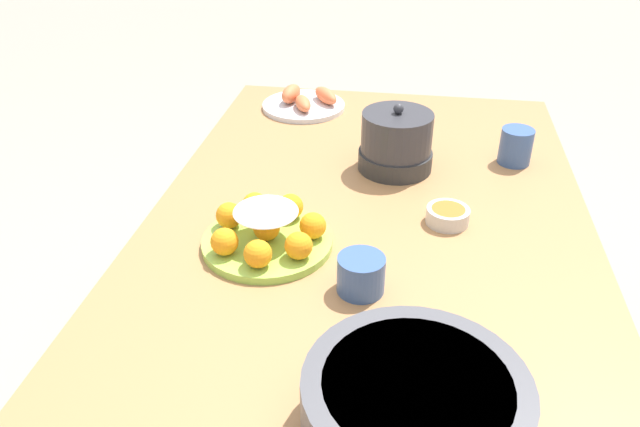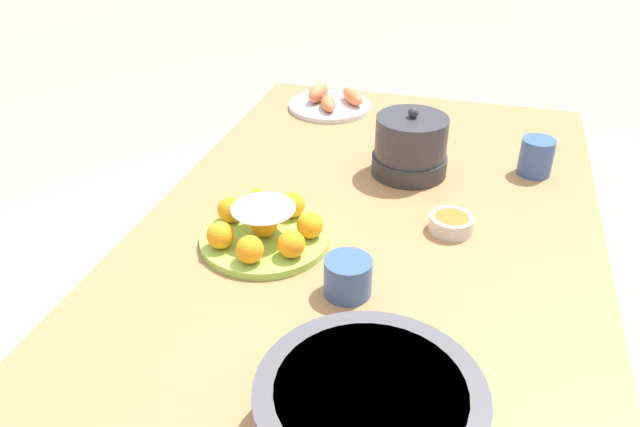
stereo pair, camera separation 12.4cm
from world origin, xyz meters
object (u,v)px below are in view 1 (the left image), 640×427
(seafood_platter, at_px, (305,102))
(cake_plate, at_px, (267,232))
(serving_bowl, at_px, (415,407))
(cup_near, at_px, (361,274))
(warming_pot, at_px, (396,142))
(sauce_bowl, at_px, (448,215))
(dining_table, at_px, (367,249))
(cup_far, at_px, (516,146))

(seafood_platter, bearing_deg, cake_plate, 4.35)
(seafood_platter, bearing_deg, serving_bowl, 17.20)
(cup_near, height_order, warming_pot, warming_pot)
(serving_bowl, height_order, warming_pot, warming_pot)
(seafood_platter, xyz_separation_m, warming_pot, (0.34, 0.28, 0.05))
(cake_plate, distance_m, serving_bowl, 0.50)
(serving_bowl, xyz_separation_m, seafood_platter, (-1.12, -0.35, -0.03))
(cake_plate, xyz_separation_m, cup_near, (0.11, 0.19, 0.00))
(sauce_bowl, bearing_deg, warming_pot, -151.94)
(serving_bowl, bearing_deg, dining_table, -168.97)
(serving_bowl, relative_size, seafood_platter, 1.24)
(dining_table, height_order, cake_plate, cake_plate)
(cup_far, bearing_deg, seafood_platter, -115.21)
(sauce_bowl, relative_size, cup_near, 1.06)
(dining_table, distance_m, seafood_platter, 0.63)
(serving_bowl, distance_m, seafood_platter, 1.18)
(cake_plate, xyz_separation_m, warming_pot, (-0.37, 0.23, 0.04))
(serving_bowl, bearing_deg, cake_plate, -144.43)
(cup_near, height_order, cup_far, cup_far)
(cake_plate, bearing_deg, dining_table, 126.75)
(cake_plate, height_order, cup_far, same)
(cake_plate, bearing_deg, warming_pot, 148.38)
(cake_plate, distance_m, cup_near, 0.22)
(cake_plate, xyz_separation_m, seafood_platter, (-0.71, -0.05, -0.01))
(sauce_bowl, height_order, cup_near, cup_near)
(serving_bowl, xyz_separation_m, sauce_bowl, (-0.55, 0.06, -0.03))
(dining_table, bearing_deg, warming_pot, 169.90)
(sauce_bowl, height_order, cup_far, cup_far)
(sauce_bowl, bearing_deg, seafood_platter, -144.79)
(warming_pot, bearing_deg, cup_far, 104.89)
(dining_table, distance_m, cup_far, 0.47)
(serving_bowl, distance_m, cup_far, 0.88)
(dining_table, bearing_deg, cup_near, 1.71)
(seafood_platter, relative_size, warming_pot, 1.36)
(seafood_platter, relative_size, cup_near, 2.86)
(cake_plate, bearing_deg, cup_far, 130.94)
(dining_table, xyz_separation_m, warming_pot, (-0.23, 0.04, 0.15))
(dining_table, height_order, seafood_platter, seafood_platter)
(seafood_platter, distance_m, cup_near, 0.86)
(seafood_platter, height_order, cup_near, cup_near)
(dining_table, xyz_separation_m, sauce_bowl, (-0.00, 0.16, 0.10))
(dining_table, bearing_deg, cup_far, 133.12)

